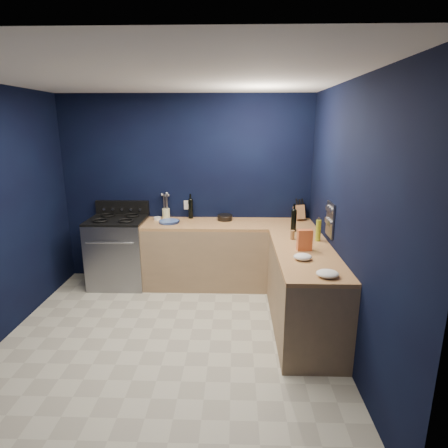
{
  "coord_description": "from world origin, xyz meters",
  "views": [
    {
      "loc": [
        0.68,
        -3.47,
        2.2
      ],
      "look_at": [
        0.55,
        1.0,
        1.0
      ],
      "focal_mm": 29.94,
      "sensor_mm": 36.0,
      "label": 1
    }
  ],
  "objects_px": {
    "utensil_crock": "(166,213)",
    "knife_block": "(299,213)",
    "plate_stack": "(169,222)",
    "crouton_bag": "(305,240)",
    "gas_range": "(119,253)"
  },
  "relations": [
    {
      "from": "knife_block",
      "to": "plate_stack",
      "type": "bearing_deg",
      "value": 175.91
    },
    {
      "from": "utensil_crock",
      "to": "plate_stack",
      "type": "bearing_deg",
      "value": -72.3
    },
    {
      "from": "utensil_crock",
      "to": "knife_block",
      "type": "distance_m",
      "value": 1.88
    },
    {
      "from": "gas_range",
      "to": "plate_stack",
      "type": "xyz_separation_m",
      "value": [
        0.72,
        -0.01,
        0.46
      ]
    },
    {
      "from": "gas_range",
      "to": "crouton_bag",
      "type": "xyz_separation_m",
      "value": [
        2.35,
        -1.1,
        0.55
      ]
    },
    {
      "from": "gas_range",
      "to": "knife_block",
      "type": "xyz_separation_m",
      "value": [
        2.51,
        0.23,
        0.54
      ]
    },
    {
      "from": "utensil_crock",
      "to": "knife_block",
      "type": "xyz_separation_m",
      "value": [
        1.88,
        -0.04,
        0.03
      ]
    },
    {
      "from": "plate_stack",
      "to": "crouton_bag",
      "type": "distance_m",
      "value": 1.97
    },
    {
      "from": "gas_range",
      "to": "utensil_crock",
      "type": "relative_size",
      "value": 6.79
    },
    {
      "from": "crouton_bag",
      "to": "gas_range",
      "type": "bearing_deg",
      "value": 149.52
    },
    {
      "from": "gas_range",
      "to": "plate_stack",
      "type": "relative_size",
      "value": 3.45
    },
    {
      "from": "utensil_crock",
      "to": "crouton_bag",
      "type": "height_order",
      "value": "crouton_bag"
    },
    {
      "from": "gas_range",
      "to": "plate_stack",
      "type": "distance_m",
      "value": 0.85
    },
    {
      "from": "gas_range",
      "to": "plate_stack",
      "type": "height_order",
      "value": "plate_stack"
    },
    {
      "from": "plate_stack",
      "to": "crouton_bag",
      "type": "bearing_deg",
      "value": -33.75
    }
  ]
}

